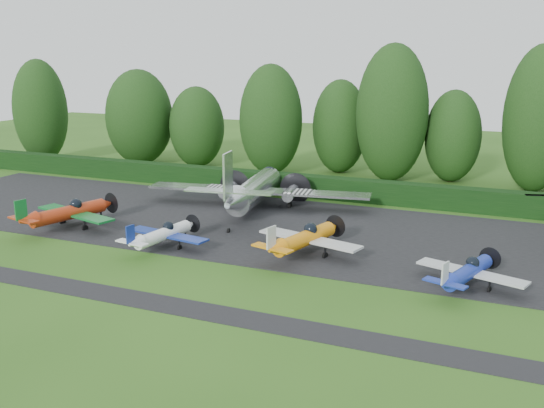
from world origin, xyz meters
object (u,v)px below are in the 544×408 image
at_px(light_plane_red, 69,212).
at_px(light_plane_blue, 468,272).
at_px(transport_plane, 253,190).
at_px(light_plane_orange, 305,238).
at_px(light_plane_white, 163,234).

relative_size(light_plane_red, light_plane_blue, 1.24).
distance_m(transport_plane, light_plane_red, 15.09).
height_order(light_plane_red, light_plane_orange, light_plane_red).
distance_m(transport_plane, light_plane_white, 12.21).
distance_m(light_plane_red, light_plane_white, 9.48).
relative_size(transport_plane, light_plane_blue, 2.95).
distance_m(light_plane_white, light_plane_blue, 20.05).
bearing_deg(transport_plane, light_plane_blue, -22.78).
bearing_deg(light_plane_blue, light_plane_red, 160.10).
bearing_deg(light_plane_orange, light_plane_blue, -25.05).
bearing_deg(light_plane_red, light_plane_blue, -16.81).
xyz_separation_m(transport_plane, light_plane_orange, (8.24, -9.79, -0.56)).
bearing_deg(light_plane_blue, light_plane_orange, 151.77).
bearing_deg(light_plane_orange, light_plane_white, 178.97).
bearing_deg(light_plane_orange, light_plane_red, 167.99).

